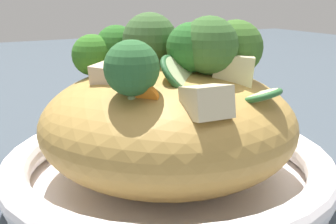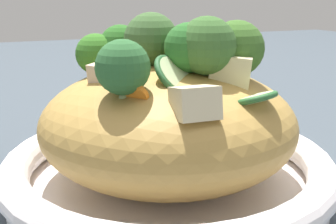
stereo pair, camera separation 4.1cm
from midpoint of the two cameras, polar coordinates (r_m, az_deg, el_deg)
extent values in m
plane|color=#3A434C|center=(0.44, -2.71, -10.97)|extent=(3.00, 3.00, 0.00)
cylinder|color=white|center=(0.43, -2.72, -9.84)|extent=(0.31, 0.31, 0.02)
torus|color=white|center=(0.42, -2.77, -6.86)|extent=(0.32, 0.32, 0.03)
ellipsoid|color=#AB8440|center=(0.41, -2.84, -1.55)|extent=(0.24, 0.24, 0.11)
torus|color=#A9853D|center=(0.41, -3.02, 4.81)|extent=(0.06, 0.06, 0.02)
torus|color=#AF7B36|center=(0.42, -3.49, 5.99)|extent=(0.06, 0.06, 0.03)
cone|color=#97B16A|center=(0.38, -0.01, 5.22)|extent=(0.02, 0.02, 0.02)
sphere|color=#296226|center=(0.38, -0.01, 8.62)|extent=(0.04, 0.04, 0.04)
cone|color=#91B072|center=(0.40, 5.98, 4.77)|extent=(0.03, 0.03, 0.02)
sphere|color=#396325|center=(0.40, 6.09, 8.55)|extent=(0.07, 0.07, 0.05)
cone|color=#9BB26F|center=(0.33, -8.27, 1.61)|extent=(0.02, 0.02, 0.02)
sphere|color=#2C5F30|center=(0.33, -8.44, 5.81)|extent=(0.05, 0.05, 0.04)
cone|color=#98AE76|center=(0.38, 2.35, 4.81)|extent=(0.03, 0.03, 0.02)
sphere|color=#37602B|center=(0.37, 2.40, 8.87)|extent=(0.07, 0.07, 0.05)
cone|color=#8FB76D|center=(0.41, -5.29, 6.10)|extent=(0.03, 0.03, 0.02)
sphere|color=#3A5C2F|center=(0.41, -5.38, 9.54)|extent=(0.07, 0.07, 0.05)
cone|color=#90B96C|center=(0.43, -12.66, 4.63)|extent=(0.02, 0.02, 0.01)
sphere|color=#336D21|center=(0.42, -12.83, 7.42)|extent=(0.05, 0.05, 0.04)
cone|color=#9AB976|center=(0.43, -9.50, 5.58)|extent=(0.03, 0.03, 0.02)
sphere|color=#295F21|center=(0.43, -9.63, 8.60)|extent=(0.06, 0.06, 0.04)
cylinder|color=orange|center=(0.33, -6.66, 2.15)|extent=(0.03, 0.03, 0.02)
cylinder|color=orange|center=(0.44, -3.79, 6.80)|extent=(0.03, 0.03, 0.02)
cylinder|color=orange|center=(0.50, 0.22, 5.45)|extent=(0.03, 0.03, 0.02)
cylinder|color=orange|center=(0.41, 2.41, 6.24)|extent=(0.02, 0.02, 0.02)
cylinder|color=beige|center=(0.36, -1.68, 4.85)|extent=(0.05, 0.05, 0.03)
torus|color=#28582D|center=(0.36, -1.68, 4.85)|extent=(0.05, 0.05, 0.04)
cylinder|color=beige|center=(0.36, 9.00, 2.06)|extent=(0.04, 0.04, 0.02)
torus|color=#295E2E|center=(0.36, 9.00, 2.06)|extent=(0.05, 0.05, 0.02)
cylinder|color=#C3DA97|center=(0.46, 3.73, 6.05)|extent=(0.05, 0.05, 0.03)
torus|color=#2F5330|center=(0.46, 3.73, 6.05)|extent=(0.05, 0.05, 0.03)
cube|color=beige|center=(0.32, 1.52, 1.29)|extent=(0.03, 0.03, 0.03)
cube|color=beige|center=(0.43, -4.14, 7.23)|extent=(0.03, 0.04, 0.03)
cube|color=beige|center=(0.38, 5.56, 5.59)|extent=(0.05, 0.05, 0.03)
cube|color=beige|center=(0.37, -10.71, 4.82)|extent=(0.04, 0.04, 0.02)
camera|label=1|loc=(0.02, -92.86, -0.81)|focal=45.58mm
camera|label=2|loc=(0.02, 87.14, 0.81)|focal=45.58mm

